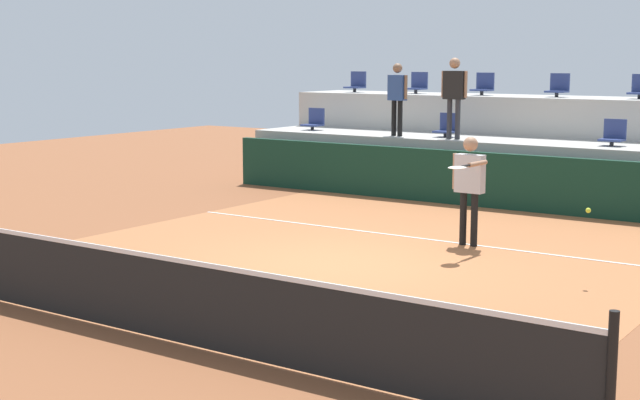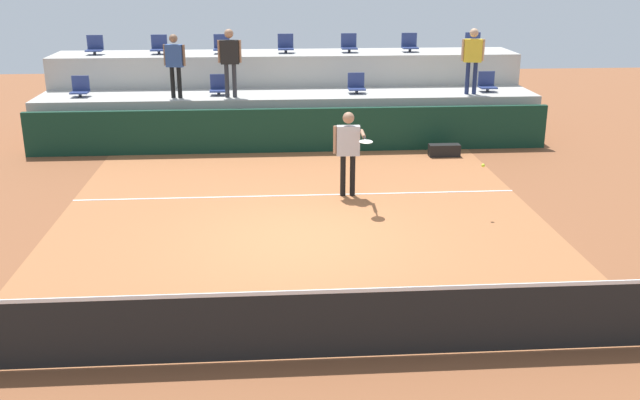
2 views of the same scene
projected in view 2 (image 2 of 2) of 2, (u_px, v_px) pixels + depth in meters
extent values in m
plane|color=brown|center=(303.00, 238.00, 12.49)|extent=(40.00, 40.00, 0.00)
cube|color=#A36038|center=(300.00, 219.00, 13.43)|extent=(9.00, 10.00, 0.01)
cube|color=silver|center=(297.00, 195.00, 14.76)|extent=(9.00, 0.06, 0.00)
cube|color=black|center=(320.00, 325.00, 8.56)|extent=(10.40, 0.01, 0.87)
cube|color=white|center=(320.00, 292.00, 8.42)|extent=(10.40, 0.02, 0.05)
cube|color=#0F3323|center=(291.00, 130.00, 17.99)|extent=(13.00, 0.16, 1.10)
cube|color=#ADAAA3|center=(289.00, 117.00, 19.20)|extent=(13.00, 1.80, 1.25)
cube|color=#ADAAA3|center=(287.00, 89.00, 20.77)|extent=(13.00, 1.80, 2.10)
cylinder|color=#2D2D33|center=(80.00, 95.00, 18.48)|extent=(0.08, 0.08, 0.10)
cube|color=navy|center=(80.00, 92.00, 18.46)|extent=(0.44, 0.40, 0.04)
cube|color=navy|center=(81.00, 83.00, 18.56)|extent=(0.44, 0.04, 0.38)
cylinder|color=#2D2D33|center=(219.00, 93.00, 18.72)|extent=(0.08, 0.08, 0.10)
cube|color=navy|center=(219.00, 91.00, 18.70)|extent=(0.44, 0.40, 0.04)
cube|color=navy|center=(219.00, 81.00, 18.80)|extent=(0.44, 0.04, 0.38)
cylinder|color=#2D2D33|center=(357.00, 92.00, 18.97)|extent=(0.08, 0.08, 0.10)
cube|color=navy|center=(357.00, 89.00, 18.95)|extent=(0.44, 0.40, 0.04)
cube|color=navy|center=(356.00, 80.00, 19.05)|extent=(0.44, 0.04, 0.38)
cylinder|color=#2D2D33|center=(487.00, 90.00, 19.21)|extent=(0.08, 0.08, 0.10)
cube|color=navy|center=(488.00, 87.00, 19.19)|extent=(0.44, 0.40, 0.04)
cube|color=navy|center=(486.00, 78.00, 19.29)|extent=(0.44, 0.04, 0.38)
cylinder|color=#2D2D33|center=(95.00, 53.00, 19.92)|extent=(0.08, 0.08, 0.10)
cube|color=navy|center=(94.00, 50.00, 19.90)|extent=(0.44, 0.40, 0.04)
cube|color=navy|center=(95.00, 42.00, 20.00)|extent=(0.44, 0.04, 0.38)
cylinder|color=#2D2D33|center=(159.00, 52.00, 20.04)|extent=(0.08, 0.08, 0.10)
cube|color=navy|center=(159.00, 50.00, 20.02)|extent=(0.44, 0.40, 0.04)
cube|color=navy|center=(159.00, 41.00, 20.12)|extent=(0.44, 0.04, 0.38)
cylinder|color=#2D2D33|center=(222.00, 52.00, 20.16)|extent=(0.08, 0.08, 0.10)
cube|color=navy|center=(222.00, 49.00, 20.14)|extent=(0.44, 0.40, 0.04)
cube|color=navy|center=(222.00, 41.00, 20.24)|extent=(0.44, 0.04, 0.38)
cylinder|color=#2D2D33|center=(286.00, 51.00, 20.28)|extent=(0.08, 0.08, 0.10)
cube|color=navy|center=(286.00, 49.00, 20.26)|extent=(0.44, 0.40, 0.04)
cube|color=navy|center=(286.00, 41.00, 20.36)|extent=(0.44, 0.04, 0.38)
cylinder|color=#2D2D33|center=(349.00, 51.00, 20.41)|extent=(0.08, 0.08, 0.10)
cube|color=navy|center=(349.00, 48.00, 20.38)|extent=(0.44, 0.40, 0.04)
cube|color=navy|center=(349.00, 40.00, 20.49)|extent=(0.44, 0.04, 0.38)
cylinder|color=#2D2D33|center=(410.00, 50.00, 20.53)|extent=(0.08, 0.08, 0.10)
cube|color=navy|center=(410.00, 48.00, 20.50)|extent=(0.44, 0.40, 0.04)
cube|color=navy|center=(409.00, 40.00, 20.61)|extent=(0.44, 0.04, 0.38)
cylinder|color=#2D2D33|center=(474.00, 50.00, 20.65)|extent=(0.08, 0.08, 0.10)
cube|color=navy|center=(474.00, 47.00, 20.63)|extent=(0.44, 0.40, 0.04)
cube|color=navy|center=(473.00, 39.00, 20.73)|extent=(0.44, 0.04, 0.38)
cylinder|color=black|center=(343.00, 176.00, 14.63)|extent=(0.11, 0.11, 0.85)
cylinder|color=black|center=(353.00, 176.00, 14.64)|extent=(0.11, 0.11, 0.85)
cube|color=#B2B2B7|center=(348.00, 141.00, 14.41)|extent=(0.47, 0.20, 0.60)
sphere|color=#A87A5B|center=(348.00, 118.00, 14.26)|extent=(0.24, 0.24, 0.23)
cylinder|color=#A87A5B|center=(335.00, 140.00, 14.39)|extent=(0.07, 0.07, 0.57)
cylinder|color=#A87A5B|center=(363.00, 134.00, 14.10)|extent=(0.09, 0.54, 0.07)
cylinder|color=black|center=(365.00, 138.00, 13.75)|extent=(0.05, 0.26, 0.04)
ellipsoid|color=silver|center=(366.00, 142.00, 13.48)|extent=(0.27, 0.33, 0.03)
cylinder|color=black|center=(173.00, 82.00, 18.27)|extent=(0.13, 0.13, 0.78)
cylinder|color=black|center=(179.00, 83.00, 18.25)|extent=(0.13, 0.13, 0.78)
cube|color=#2D4C8C|center=(174.00, 56.00, 18.05)|extent=(0.45, 0.27, 0.55)
sphere|color=#846047|center=(173.00, 38.00, 17.91)|extent=(0.25, 0.25, 0.21)
cylinder|color=#846047|center=(165.00, 55.00, 18.08)|extent=(0.08, 0.08, 0.52)
cylinder|color=#846047|center=(184.00, 55.00, 18.01)|extent=(0.08, 0.08, 0.52)
cylinder|color=#2D2D33|center=(227.00, 81.00, 18.34)|extent=(0.11, 0.11, 0.84)
cylinder|color=#2D2D33|center=(234.00, 81.00, 18.35)|extent=(0.11, 0.11, 0.84)
cube|color=black|center=(230.00, 52.00, 18.12)|extent=(0.46, 0.18, 0.60)
sphere|color=#A87A5B|center=(229.00, 34.00, 17.97)|extent=(0.23, 0.23, 0.23)
cylinder|color=#A87A5B|center=(219.00, 51.00, 18.09)|extent=(0.07, 0.07, 0.56)
cylinder|color=#A87A5B|center=(240.00, 51.00, 18.13)|extent=(0.07, 0.07, 0.56)
cylinder|color=navy|center=(467.00, 78.00, 18.78)|extent=(0.13, 0.13, 0.83)
cylinder|color=navy|center=(475.00, 78.00, 18.77)|extent=(0.13, 0.13, 0.83)
cube|color=yellow|center=(473.00, 51.00, 18.55)|extent=(0.47, 0.24, 0.59)
sphere|color=tan|center=(474.00, 33.00, 18.41)|extent=(0.26, 0.26, 0.22)
cylinder|color=tan|center=(463.00, 50.00, 18.56)|extent=(0.08, 0.08, 0.55)
cylinder|color=tan|center=(483.00, 50.00, 18.53)|extent=(0.08, 0.08, 0.55)
sphere|color=#CCE033|center=(483.00, 165.00, 13.29)|extent=(0.07, 0.07, 0.07)
cube|color=black|center=(444.00, 150.00, 17.69)|extent=(0.76, 0.28, 0.30)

